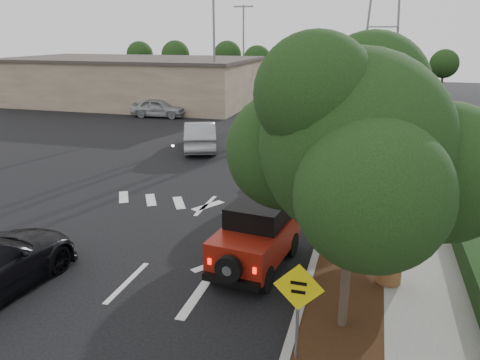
% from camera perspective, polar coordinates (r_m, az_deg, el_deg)
% --- Properties ---
extents(ground, '(120.00, 120.00, 0.00)m').
position_cam_1_polar(ground, '(12.97, -13.58, -12.04)').
color(ground, black).
rests_on(ground, ground).
extents(curb, '(0.20, 70.00, 0.15)m').
position_cam_1_polar(curb, '(22.61, 12.18, 1.10)').
color(curb, '#9E9B93').
rests_on(curb, ground).
extents(planting_strip, '(1.80, 70.00, 0.12)m').
position_cam_1_polar(planting_strip, '(22.57, 14.70, 0.86)').
color(planting_strip, black).
rests_on(planting_strip, ground).
extents(sidewalk, '(2.00, 70.00, 0.12)m').
position_cam_1_polar(sidewalk, '(22.63, 19.50, 0.46)').
color(sidewalk, gray).
rests_on(sidewalk, ground).
extents(hedge, '(0.80, 70.00, 0.80)m').
position_cam_1_polar(hedge, '(22.68, 23.11, 0.98)').
color(hedge, black).
rests_on(hedge, ground).
extents(commercial_building, '(22.00, 12.00, 4.00)m').
position_cam_1_polar(commercial_building, '(45.54, -13.00, 11.60)').
color(commercial_building, '#846E5B').
rests_on(commercial_building, ground).
extents(transmission_tower, '(7.00, 4.00, 28.00)m').
position_cam_1_polar(transmission_tower, '(58.04, 16.38, 10.52)').
color(transmission_tower, slate).
rests_on(transmission_tower, ground).
extents(street_tree_near, '(3.80, 3.80, 5.92)m').
position_cam_1_polar(street_tree_near, '(11.14, 12.29, -17.30)').
color(street_tree_near, black).
rests_on(street_tree_near, ground).
extents(street_tree_mid, '(3.20, 3.20, 5.32)m').
position_cam_1_polar(street_tree_mid, '(17.38, 14.04, -4.29)').
color(street_tree_mid, black).
rests_on(street_tree_mid, ground).
extents(street_tree_far, '(3.40, 3.40, 5.62)m').
position_cam_1_polar(street_tree_far, '(23.55, 14.78, 1.38)').
color(street_tree_far, black).
rests_on(street_tree_far, ground).
extents(light_pole_a, '(2.00, 0.22, 9.00)m').
position_cam_1_polar(light_pole_a, '(38.31, -3.05, 7.97)').
color(light_pole_a, slate).
rests_on(light_pole_a, ground).
extents(light_pole_b, '(2.00, 0.22, 9.00)m').
position_cam_1_polar(light_pole_b, '(49.94, 0.41, 10.20)').
color(light_pole_b, slate).
rests_on(light_pole_b, ground).
extents(red_jeep, '(1.98, 3.73, 1.85)m').
position_cam_1_polar(red_jeep, '(13.10, 2.24, -6.63)').
color(red_jeep, black).
rests_on(red_jeep, ground).
extents(silver_suv_ahead, '(3.38, 5.53, 1.43)m').
position_cam_1_polar(silver_suv_ahead, '(22.11, 7.40, 2.71)').
color(silver_suv_ahead, '#B2B4BB').
rests_on(silver_suv_ahead, ground).
extents(silver_sedan_oncoming, '(3.28, 5.10, 1.59)m').
position_cam_1_polar(silver_sedan_oncoming, '(26.52, -4.88, 5.43)').
color(silver_sedan_oncoming, '#95969C').
rests_on(silver_sedan_oncoming, ground).
extents(parked_suv, '(4.38, 2.01, 1.46)m').
position_cam_1_polar(parked_suv, '(37.53, -9.93, 8.66)').
color(parked_suv, '#A0A4A8').
rests_on(parked_suv, ground).
extents(speed_hump_sign, '(0.98, 0.08, 2.09)m').
position_cam_1_polar(speed_hump_sign, '(9.24, 7.11, -14.21)').
color(speed_hump_sign, slate).
rests_on(speed_hump_sign, ground).
extents(terracotta_planter, '(0.79, 0.79, 1.37)m').
position_cam_1_polar(terracotta_planter, '(12.62, 17.91, -8.57)').
color(terracotta_planter, brown).
rests_on(terracotta_planter, ground).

